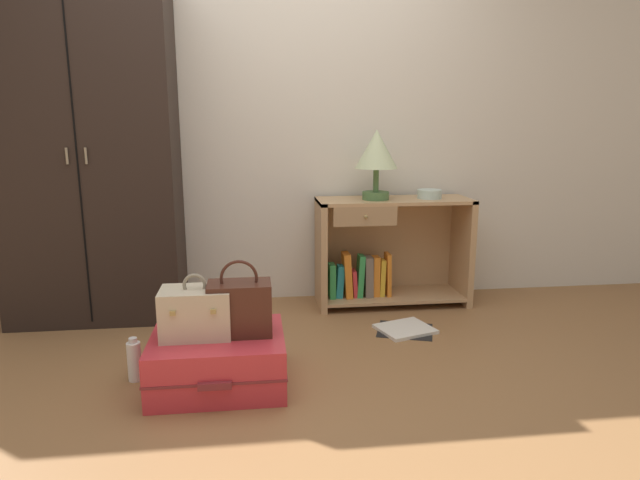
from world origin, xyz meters
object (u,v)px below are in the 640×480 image
at_px(open_book_on_floor, 405,329).
at_px(suitcase_large, 218,360).
at_px(bookshelf, 386,252).
at_px(handbag, 240,307).
at_px(bowl, 429,194).
at_px(wardrobe, 89,154).
at_px(table_lamp, 377,153).
at_px(bottle, 134,361).
at_px(train_case, 196,312).

bearing_deg(open_book_on_floor, suitcase_large, -152.31).
xyz_separation_m(bookshelf, handbag, (-0.94, -1.06, 0.02)).
bearing_deg(handbag, bowl, 40.45).
distance_m(wardrobe, bowl, 2.11).
bearing_deg(table_lamp, open_book_on_floor, -80.31).
relative_size(wardrobe, open_book_on_floor, 5.25).
distance_m(bookshelf, bottle, 1.76).
bearing_deg(train_case, open_book_on_floor, 25.77).
relative_size(table_lamp, train_case, 1.42).
bearing_deg(bookshelf, handbag, -131.44).
height_order(table_lamp, open_book_on_floor, table_lamp).
bearing_deg(suitcase_large, train_case, -180.00).
bearing_deg(bottle, table_lamp, 34.60).
relative_size(wardrobe, table_lamp, 4.59).
relative_size(bookshelf, handbag, 2.87).
height_order(bowl, bottle, bowl).
relative_size(handbag, bottle, 1.64).
bearing_deg(table_lamp, bottle, -145.40).
relative_size(bowl, train_case, 0.51).
relative_size(train_case, bottle, 1.47).
distance_m(handbag, bottle, 0.58).
xyz_separation_m(suitcase_large, handbag, (0.11, 0.00, 0.25)).
xyz_separation_m(table_lamp, suitcase_large, (-0.96, -1.03, -0.88)).
bearing_deg(handbag, open_book_on_floor, 30.12).
distance_m(wardrobe, bookshelf, 1.94).
height_order(train_case, open_book_on_floor, train_case).
bearing_deg(bookshelf, bottle, -145.97).
xyz_separation_m(bookshelf, bowl, (0.27, -0.03, 0.39)).
bearing_deg(train_case, bookshelf, 43.23).
distance_m(handbag, open_book_on_floor, 1.14).
bearing_deg(table_lamp, train_case, -135.57).
bearing_deg(bowl, train_case, -143.63).
xyz_separation_m(suitcase_large, open_book_on_floor, (1.04, 0.55, -0.11)).
height_order(wardrobe, handbag, wardrobe).
bearing_deg(open_book_on_floor, table_lamp, 99.69).
bearing_deg(train_case, handbag, 0.98).
bearing_deg(bottle, handbag, -10.34).
bearing_deg(suitcase_large, bookshelf, 45.61).
bearing_deg(table_lamp, bookshelf, 23.77).
relative_size(table_lamp, open_book_on_floor, 1.14).
bearing_deg(bookshelf, wardrobe, -178.49).
xyz_separation_m(bookshelf, bottle, (-1.44, -0.97, -0.25)).
height_order(wardrobe, suitcase_large, wardrobe).
xyz_separation_m(wardrobe, bottle, (0.38, -0.92, -0.91)).
distance_m(bookshelf, suitcase_large, 1.51).
bearing_deg(suitcase_large, wardrobe, 127.33).
bearing_deg(open_book_on_floor, wardrobe, 165.45).
xyz_separation_m(bowl, bottle, (-1.71, -0.94, -0.64)).
height_order(bookshelf, table_lamp, table_lamp).
height_order(table_lamp, handbag, table_lamp).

